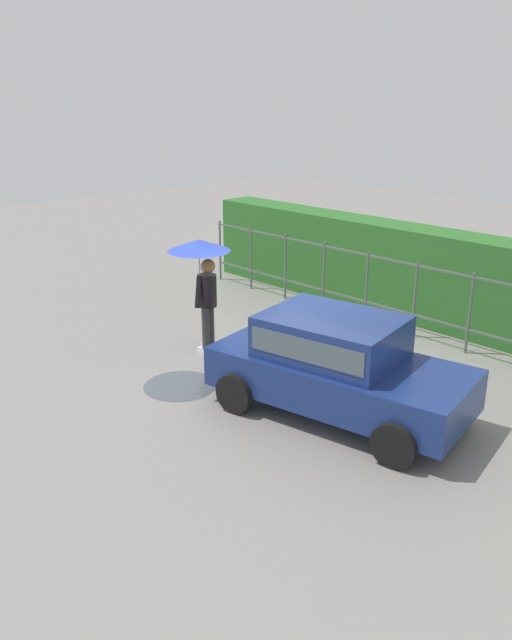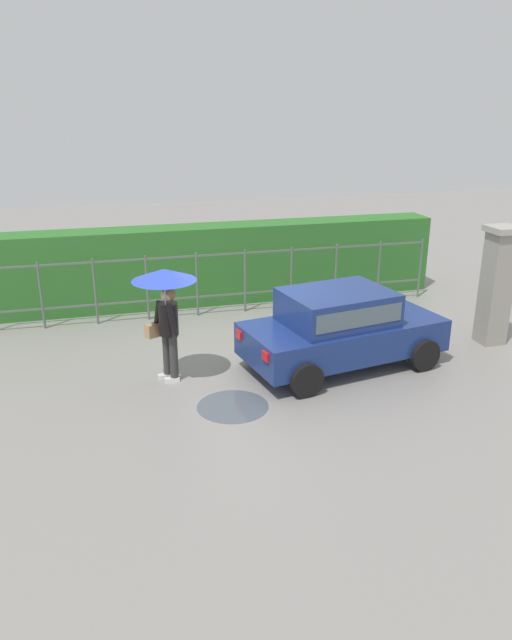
{
  "view_description": "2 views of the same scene",
  "coord_description": "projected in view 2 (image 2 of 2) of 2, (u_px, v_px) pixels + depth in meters",
  "views": [
    {
      "loc": [
        6.64,
        -7.25,
        4.4
      ],
      "look_at": [
        -0.43,
        -0.48,
        0.95
      ],
      "focal_mm": 35.65,
      "sensor_mm": 36.0,
      "label": 1
    },
    {
      "loc": [
        -2.77,
        -10.36,
        4.69
      ],
      "look_at": [
        -0.2,
        -0.52,
        1.02
      ],
      "focal_mm": 33.97,
      "sensor_mm": 36.0,
      "label": 2
    }
  ],
  "objects": [
    {
      "name": "ground_plane",
      "position": [
        259.0,
        360.0,
        11.68
      ],
      "size": [
        40.0,
        40.0,
        0.0
      ],
      "primitive_type": "plane",
      "color": "gray"
    },
    {
      "name": "car",
      "position": [
        341.0,
        326.0,
        11.17
      ],
      "size": [
        3.95,
        2.4,
        1.48
      ],
      "rotation": [
        0.0,
        0.0,
        0.18
      ],
      "color": "navy",
      "rests_on": "ground"
    },
    {
      "name": "pedestrian",
      "position": [
        165.0,
        296.0,
        10.27
      ],
      "size": [
        1.1,
        1.1,
        2.08
      ],
      "rotation": [
        0.0,
        0.0,
        -2.64
      ],
      "color": "#333333",
      "rests_on": "ground"
    },
    {
      "name": "gate_pillar",
      "position": [
        496.0,
        285.0,
        12.14
      ],
      "size": [
        0.6,
        0.6,
        2.42
      ],
      "color": "gray",
      "rests_on": "ground"
    },
    {
      "name": "fence_section",
      "position": [
        221.0,
        280.0,
        13.98
      ],
      "size": [
        10.26,
        0.05,
        1.5
      ],
      "color": "#59605B",
      "rests_on": "ground"
    },
    {
      "name": "hedge_row",
      "position": [
        213.0,
        264.0,
        14.85
      ],
      "size": [
        11.21,
        0.9,
        1.9
      ],
      "primitive_type": "cube",
      "color": "#2D6B28",
      "rests_on": "ground"
    },
    {
      "name": "puddle_near",
      "position": [
        233.0,
        406.0,
        9.9
      ],
      "size": [
        1.18,
        1.18,
        0.0
      ],
      "primitive_type": "cylinder",
      "color": "#4C545B",
      "rests_on": "ground"
    }
  ]
}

